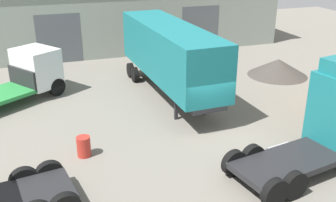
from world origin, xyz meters
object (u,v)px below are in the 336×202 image
at_px(oil_drum, 84,146).
at_px(container_trailer_red, 169,53).
at_px(flatbed_truck_white, 21,77).
at_px(gravel_pile, 278,67).

bearing_deg(oil_drum, container_trailer_red, 42.89).
bearing_deg(container_trailer_red, oil_drum, -49.16).
distance_m(container_trailer_red, flatbed_truck_white, 8.44).
distance_m(flatbed_truck_white, gravel_pile, 16.20).
bearing_deg(gravel_pile, oil_drum, -154.55).
distance_m(container_trailer_red, oil_drum, 7.97).
xyz_separation_m(container_trailer_red, oil_drum, (-5.61, -5.21, -2.21)).
distance_m(flatbed_truck_white, oil_drum, 8.01).
bearing_deg(oil_drum, flatbed_truck_white, 107.32).
bearing_deg(flatbed_truck_white, oil_drum, -106.86).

